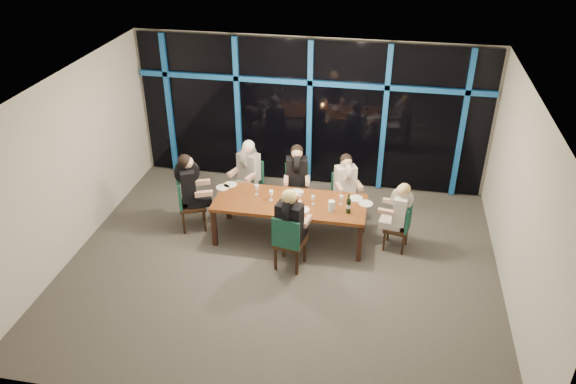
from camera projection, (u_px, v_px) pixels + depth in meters
name	position (u px, v px, depth m)	size (l,w,h in m)	color
room	(280.00, 155.00, 8.26)	(7.04, 7.00, 3.02)	#55514B
window_wall	(311.00, 112.00, 10.99)	(6.86, 0.43, 2.94)	black
dining_table	(290.00, 205.00, 9.61)	(2.60, 1.00, 0.75)	brown
chair_far_left	(251.00, 181.00, 10.66)	(0.56, 0.56, 0.94)	black
chair_far_mid	(297.00, 186.00, 10.51)	(0.50, 0.50, 0.94)	black
chair_far_right	(344.00, 193.00, 10.32)	(0.54, 0.54, 0.89)	black
chair_end_left	(187.00, 201.00, 9.96)	(0.61, 0.61, 1.00)	black
chair_end_right	(402.00, 225.00, 9.43)	(0.47, 0.47, 0.86)	black
chair_near_mid	(288.00, 240.00, 8.91)	(0.54, 0.54, 0.99)	black
diner_far_left	(248.00, 165.00, 10.42)	(0.57, 0.64, 0.92)	black
diner_far_mid	(297.00, 170.00, 10.26)	(0.51, 0.62, 0.91)	black
diner_far_right	(346.00, 178.00, 10.08)	(0.56, 0.61, 0.87)	silver
diner_end_left	(190.00, 181.00, 9.78)	(0.69, 0.63, 0.98)	black
diner_end_right	(399.00, 206.00, 9.29)	(0.57, 0.47, 0.84)	silver
diner_near_mid	(290.00, 217.00, 8.78)	(0.54, 0.66, 0.97)	black
plate_far_left	(230.00, 185.00, 10.07)	(0.24, 0.24, 0.01)	white
plate_far_mid	(297.00, 192.00, 9.84)	(0.24, 0.24, 0.01)	white
plate_far_right	(356.00, 198.00, 9.65)	(0.24, 0.24, 0.01)	white
plate_end_left	(223.00, 187.00, 9.98)	(0.24, 0.24, 0.01)	white
plate_end_right	(366.00, 204.00, 9.50)	(0.24, 0.24, 0.01)	white
plate_near_mid	(302.00, 210.00, 9.33)	(0.24, 0.24, 0.01)	white
wine_bottle	(348.00, 206.00, 9.20)	(0.08, 0.08, 0.34)	black
water_pitcher	(331.00, 206.00, 9.25)	(0.12, 0.11, 0.20)	white
tea_light	(285.00, 208.00, 9.36)	(0.05, 0.05, 0.03)	#F09248
wine_glass_a	(271.00, 193.00, 9.54)	(0.07, 0.07, 0.19)	silver
wine_glass_b	(300.00, 194.00, 9.52)	(0.07, 0.07, 0.19)	white
wine_glass_c	(313.00, 198.00, 9.45)	(0.06, 0.06, 0.16)	silver
wine_glass_d	(257.00, 188.00, 9.72)	(0.07, 0.07, 0.18)	white
wine_glass_e	(341.00, 198.00, 9.44)	(0.06, 0.06, 0.17)	silver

